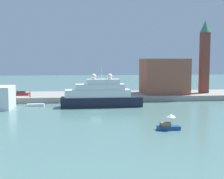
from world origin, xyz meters
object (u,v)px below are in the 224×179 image
Objects in this scene: large_yacht at (100,96)px; work_barge at (36,105)px; mooring_bollard at (84,96)px; person_figure at (30,94)px; harbor_building at (164,76)px; small_motorboat at (169,124)px; parked_car at (22,94)px; bell_tower at (205,54)px.

work_barge is at bearing 170.11° from large_yacht.
large_yacht is 10.65m from mooring_bollard.
person_figure is at bearing 174.70° from mooring_bollard.
harbor_building is at bearing 7.49° from person_figure.
work_barge is (-29.16, 33.37, -0.71)m from small_motorboat.
parked_car is 20.92m from mooring_bollard.
person_figure reaches higher than mooring_bollard.
harbor_building is at bearing 1.57° from parked_car.
work_barge is 7.23× the size of mooring_bollard.
parked_car reaches higher than small_motorboat.
bell_tower is (27.12, 47.14, 14.36)m from small_motorboat.
parked_car is at bearing 163.06° from mooring_bollard.
harbor_building is at bearing -179.71° from bell_tower.
harbor_building is (12.62, 47.07, 6.69)m from small_motorboat.
small_motorboat is 49.19m from harbor_building.
parked_car reaches higher than mooring_bollard.
large_yacht is 33.88× the size of mooring_bollard.
mooring_bollard is at bearing 111.07° from small_motorboat.
harbor_building is 0.59× the size of bell_tower.
harbor_building is 29.41m from mooring_bollard.
person_figure is at bearing -174.26° from bell_tower.
small_motorboat is 44.32m from work_barge.
work_barge is 0.33× the size of harbor_building.
mooring_bollard is at bearing -170.00° from bell_tower.
bell_tower reaches higher than parked_car.
harbor_building reaches higher than large_yacht.
parked_car is (-47.91, -1.31, -5.36)m from harbor_building.
work_barge is at bearing -166.25° from bell_tower.
small_motorboat is 0.94× the size of parked_car.
person_figure is 16.73m from mooring_bollard.
parked_car is at bearing -178.43° from harbor_building.
parked_car is at bearing 127.64° from small_motorboat.
small_motorboat is at bearing -119.91° from bell_tower.
small_motorboat reaches higher than mooring_bollard.
mooring_bollard is at bearing -5.30° from person_figure.
bell_tower is 37.35× the size of mooring_bollard.
mooring_bollard is (-4.63, 9.52, -1.11)m from large_yacht.
work_barge is 8.62m from person_figure.
parked_car is (-24.64, 15.62, -0.82)m from large_yacht.
large_yacht is 32.04m from small_motorboat.
person_figure reaches higher than parked_car.
small_motorboat is 2.34× the size of person_figure.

